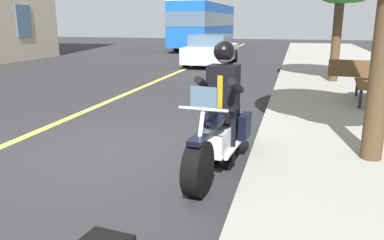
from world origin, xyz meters
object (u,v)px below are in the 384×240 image
at_px(rider_main, 223,94).
at_px(car_silver, 212,50).
at_px(bus_near, 205,23).
at_px(bench_sidewalk, 368,78).
at_px(motorcycle_main, 219,138).

height_order(rider_main, car_silver, rider_main).
relative_size(bus_near, bench_sidewalk, 6.02).
height_order(bus_near, bench_sidewalk, bus_near).
xyz_separation_m(bus_near, bench_sidewalk, (18.98, 8.34, -1.16)).
xyz_separation_m(motorcycle_main, bus_near, (-23.75, -5.73, 1.42)).
height_order(motorcycle_main, rider_main, rider_main).
distance_m(motorcycle_main, rider_main, 0.61).
bearing_deg(bench_sidewalk, bus_near, -156.29).
distance_m(car_silver, bench_sidewalk, 9.76).
height_order(rider_main, bench_sidewalk, rider_main).
bearing_deg(rider_main, bus_near, -166.29).
bearing_deg(motorcycle_main, rider_main, 175.93).
bearing_deg(bus_near, motorcycle_main, 13.57).
relative_size(bus_near, car_silver, 2.40).
relative_size(motorcycle_main, bus_near, 0.20).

